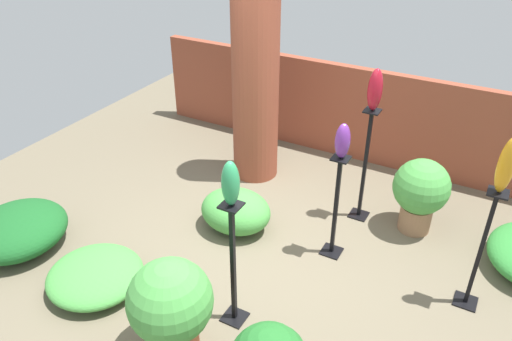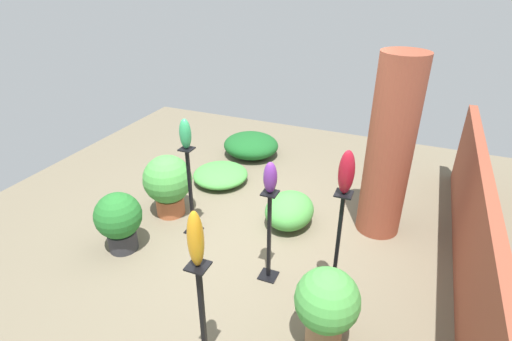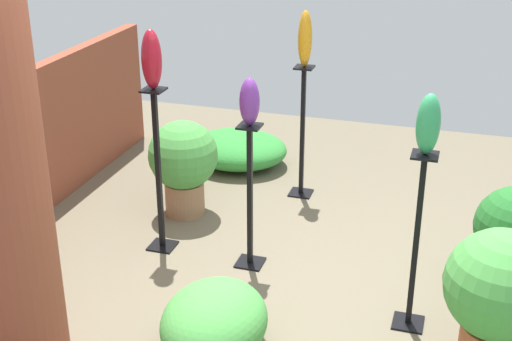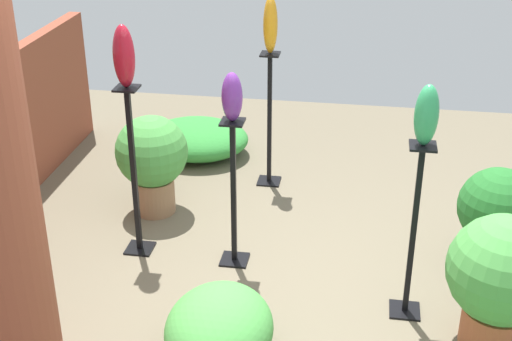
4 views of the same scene
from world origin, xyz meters
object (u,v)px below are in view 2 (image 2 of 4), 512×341
Objects in this scene: pedestal_violet at (269,240)px; pedestal_amber at (203,327)px; potted_plant_front_right at (327,305)px; brick_pillar at (390,149)px; art_vase_amber at (196,239)px; art_vase_ruby at (346,172)px; potted_plant_front_left at (168,182)px; pedestal_jade at (191,195)px; art_vase_violet at (270,178)px; potted_plant_near_pillar at (119,219)px; pedestal_ruby at (337,253)px; art_vase_jade at (185,134)px.

pedestal_violet is 0.93× the size of pedestal_amber.
brick_pillar is at bearing 174.21° from potted_plant_front_right.
art_vase_amber is 1.51m from art_vase_ruby.
brick_pillar reaches higher than potted_plant_front_left.
pedestal_jade reaches higher than pedestal_amber.
potted_plant_front_right is at bearing 51.21° from art_vase_violet.
art_vase_violet is 1.32m from art_vase_amber.
art_vase_ruby is 2.80m from potted_plant_near_pillar.
brick_pillar is 1.94× the size of pedestal_amber.
pedestal_ruby is 1.55× the size of potted_plant_front_right.
brick_pillar is at bearing 158.79° from pedestal_amber.
pedestal_violet is at bearing 71.15° from art_vase_jade.
brick_pillar is 2.52m from pedestal_jade.
pedestal_violet is at bearing 69.03° from potted_plant_front_left.
pedestal_ruby is 2.58m from potted_plant_front_left.
pedestal_violet is 0.77m from art_vase_violet.
pedestal_amber is at bearing -2.83° from pedestal_violet.
pedestal_amber is at bearing -32.18° from pedestal_ruby.
potted_plant_front_left is (-0.25, -0.52, -0.89)m from art_vase_jade.
pedestal_jade is 0.93× the size of pedestal_ruby.
pedestal_ruby reaches higher than potted_plant_front_right.
pedestal_amber is at bearing -32.18° from art_vase_ruby.
potted_plant_near_pillar is (0.23, -1.84, -0.84)m from art_vase_violet.
pedestal_amber is (2.75, -1.07, -0.61)m from brick_pillar.
brick_pillar is 4.87× the size of art_vase_amber.
pedestal_amber is 2.08m from pedestal_jade.
art_vase_jade is 2.02m from art_vase_ruby.
brick_pillar reaches higher than pedestal_jade.
art_vase_amber is 0.62× the size of potted_plant_near_pillar.
pedestal_amber reaches higher than potted_plant_front_left.
pedestal_jade is 0.84m from art_vase_jade.
art_vase_jade reaches higher than pedestal_ruby.
potted_plant_near_pillar is (-1.08, -1.78, -0.11)m from pedestal_amber.
potted_plant_front_left is at bearing -117.24° from potted_plant_front_right.
pedestal_jade is 2.28m from potted_plant_front_right.
art_vase_ruby is 0.49× the size of potted_plant_front_left.
pedestal_violet is 0.92× the size of pedestal_jade.
pedestal_amber is 1.79m from art_vase_ruby.
art_vase_ruby is (0.46, 1.96, 0.96)m from pedestal_jade.
art_vase_amber reaches higher than potted_plant_front_left.
art_vase_violet is 0.91× the size of art_vase_jade.
brick_pillar is 2.78× the size of potted_plant_front_right.
brick_pillar is 2.46m from art_vase_jade.
pedestal_violet is 1.57m from art_vase_jade.
pedestal_jade is 2.02m from pedestal_ruby.
pedestal_amber is 0.89m from art_vase_amber.
potted_plant_front_right is (-0.68, 0.86, -0.06)m from pedestal_amber.
brick_pillar is 3.38m from potted_plant_near_pillar.
potted_plant_near_pillar is at bearing -85.74° from pedestal_ruby.
art_vase_jade is 1.31m from potted_plant_near_pillar.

